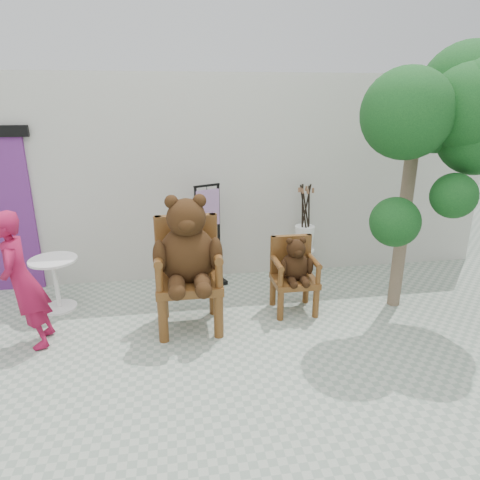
{
  "coord_description": "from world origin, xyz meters",
  "views": [
    {
      "loc": [
        -0.47,
        -3.61,
        2.68
      ],
      "look_at": [
        0.35,
        1.46,
        0.95
      ],
      "focal_mm": 32.0,
      "sensor_mm": 36.0,
      "label": 1
    }
  ],
  "objects_px": {
    "stool_bucket": "(304,237)",
    "tree": "(453,113)",
    "chair_big": "(188,255)",
    "person": "(22,281)",
    "cafe_table": "(55,278)",
    "display_stand": "(208,247)",
    "chair_small": "(294,267)"
  },
  "relations": [
    {
      "from": "cafe_table",
      "to": "person",
      "type": "bearing_deg",
      "value": -96.43
    },
    {
      "from": "display_stand",
      "to": "stool_bucket",
      "type": "xyz_separation_m",
      "value": [
        1.48,
        0.07,
        0.06
      ]
    },
    {
      "from": "person",
      "to": "tree",
      "type": "distance_m",
      "value": 5.13
    },
    {
      "from": "chair_big",
      "to": "display_stand",
      "type": "height_order",
      "value": "chair_big"
    },
    {
      "from": "chair_small",
      "to": "tree",
      "type": "relative_size",
      "value": 0.31
    },
    {
      "from": "person",
      "to": "stool_bucket",
      "type": "bearing_deg",
      "value": 106.39
    },
    {
      "from": "chair_big",
      "to": "person",
      "type": "bearing_deg",
      "value": -175.78
    },
    {
      "from": "person",
      "to": "tree",
      "type": "height_order",
      "value": "tree"
    },
    {
      "from": "chair_small",
      "to": "stool_bucket",
      "type": "relative_size",
      "value": 0.7
    },
    {
      "from": "cafe_table",
      "to": "display_stand",
      "type": "height_order",
      "value": "display_stand"
    },
    {
      "from": "chair_big",
      "to": "display_stand",
      "type": "distance_m",
      "value": 1.29
    },
    {
      "from": "person",
      "to": "cafe_table",
      "type": "relative_size",
      "value": 2.21
    },
    {
      "from": "cafe_table",
      "to": "tree",
      "type": "xyz_separation_m",
      "value": [
        4.74,
        -0.84,
        2.06
      ]
    },
    {
      "from": "chair_small",
      "to": "display_stand",
      "type": "distance_m",
      "value": 1.42
    },
    {
      "from": "stool_bucket",
      "to": "tree",
      "type": "relative_size",
      "value": 0.44
    },
    {
      "from": "person",
      "to": "tree",
      "type": "relative_size",
      "value": 0.47
    },
    {
      "from": "chair_big",
      "to": "display_stand",
      "type": "bearing_deg",
      "value": 74.05
    },
    {
      "from": "person",
      "to": "cafe_table",
      "type": "distance_m",
      "value": 0.93
    },
    {
      "from": "chair_big",
      "to": "cafe_table",
      "type": "bearing_deg",
      "value": 156.78
    },
    {
      "from": "cafe_table",
      "to": "tree",
      "type": "relative_size",
      "value": 0.21
    },
    {
      "from": "chair_big",
      "to": "tree",
      "type": "height_order",
      "value": "tree"
    },
    {
      "from": "person",
      "to": "stool_bucket",
      "type": "height_order",
      "value": "person"
    },
    {
      "from": "cafe_table",
      "to": "display_stand",
      "type": "distance_m",
      "value": 2.1
    },
    {
      "from": "person",
      "to": "display_stand",
      "type": "distance_m",
      "value": 2.52
    },
    {
      "from": "cafe_table",
      "to": "stool_bucket",
      "type": "relative_size",
      "value": 0.49
    },
    {
      "from": "chair_big",
      "to": "chair_small",
      "type": "xyz_separation_m",
      "value": [
        1.36,
        0.21,
        -0.33
      ]
    },
    {
      "from": "stool_bucket",
      "to": "display_stand",
      "type": "bearing_deg",
      "value": -177.12
    },
    {
      "from": "stool_bucket",
      "to": "tree",
      "type": "distance_m",
      "value": 2.62
    },
    {
      "from": "chair_big",
      "to": "person",
      "type": "relative_size",
      "value": 1.06
    },
    {
      "from": "display_stand",
      "to": "tree",
      "type": "xyz_separation_m",
      "value": [
        2.7,
        -1.3,
        1.91
      ]
    },
    {
      "from": "person",
      "to": "display_stand",
      "type": "relative_size",
      "value": 1.03
    },
    {
      "from": "chair_big",
      "to": "tree",
      "type": "relative_size",
      "value": 0.5
    }
  ]
}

